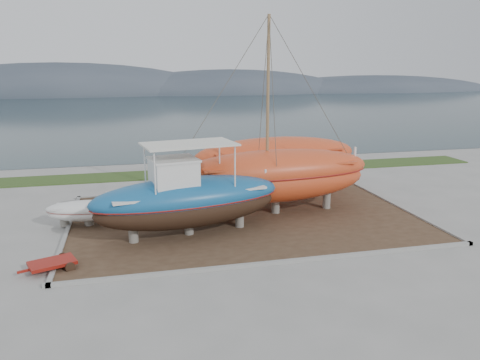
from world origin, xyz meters
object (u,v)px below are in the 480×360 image
object	(u,v)px
orange_sailboat	(277,118)
blue_caique	(188,190)
red_trailer	(52,266)
orange_bare_hull	(276,166)
white_dinghy	(88,213)

from	to	relation	value
orange_sailboat	blue_caique	bearing A→B (deg)	-159.68
blue_caique	orange_sailboat	distance (m)	6.35
blue_caique	red_trailer	xyz separation A→B (m)	(-5.88, -2.70, -2.10)
orange_sailboat	orange_bare_hull	bearing A→B (deg)	68.76
orange_sailboat	orange_bare_hull	xyz separation A→B (m)	(1.30, 4.04, -3.48)
blue_caique	red_trailer	distance (m)	6.80
blue_caique	white_dinghy	world-z (taller)	blue_caique
blue_caique	white_dinghy	bearing A→B (deg)	142.57
blue_caique	orange_bare_hull	distance (m)	9.00
blue_caique	orange_bare_hull	size ratio (longest dim) A/B	0.87
white_dinghy	orange_sailboat	bearing A→B (deg)	5.17
white_dinghy	orange_sailboat	distance (m)	10.97
blue_caique	orange_sailboat	xyz separation A→B (m)	(5.12, 2.25, 3.01)
orange_bare_hull	blue_caique	bearing A→B (deg)	-139.15
blue_caique	orange_sailboat	bearing A→B (deg)	13.71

